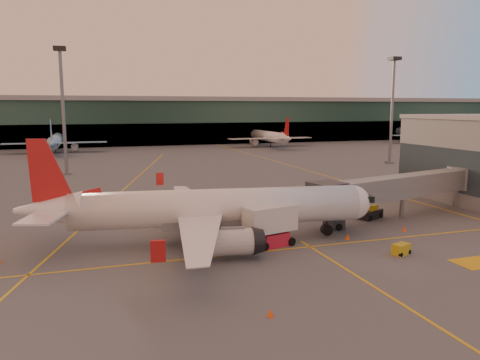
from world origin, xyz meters
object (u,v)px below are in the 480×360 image
object	(u,v)px
catering_truck	(271,223)
pushback_tug	(370,213)
main_airplane	(205,209)
gpu_cart	(401,249)

from	to	relation	value
catering_truck	pushback_tug	size ratio (longest dim) A/B	1.47
main_airplane	catering_truck	world-z (taller)	main_airplane
main_airplane	pushback_tug	distance (m)	22.63
gpu_cart	pushback_tug	bearing A→B (deg)	47.14
pushback_tug	main_airplane	bearing A→B (deg)	166.04
gpu_cart	main_airplane	bearing A→B (deg)	129.89
main_airplane	gpu_cart	size ratio (longest dim) A/B	17.79
main_airplane	catering_truck	size ratio (longest dim) A/B	6.32
main_airplane	pushback_tug	size ratio (longest dim) A/B	9.32
catering_truck	pushback_tug	world-z (taller)	catering_truck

